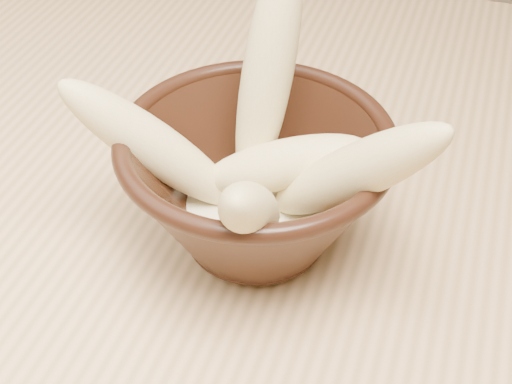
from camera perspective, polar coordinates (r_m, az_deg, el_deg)
table at (r=0.72m, az=-14.35°, el=-0.84°), size 1.20×0.80×0.75m
bowl at (r=0.50m, az=0.00°, el=0.77°), size 0.19×0.19×0.11m
milk_puddle at (r=0.52m, az=-0.00°, el=-1.39°), size 0.11×0.11×0.02m
banana_upright at (r=0.50m, az=0.94°, el=9.48°), size 0.06×0.09×0.19m
banana_left at (r=0.49m, az=-8.30°, el=3.67°), size 0.14×0.07×0.13m
banana_right at (r=0.46m, az=7.69°, el=1.49°), size 0.14×0.08×0.15m
banana_across at (r=0.49m, az=2.30°, el=2.22°), size 0.13×0.06×0.07m
banana_front at (r=0.44m, az=-0.45°, el=-1.64°), size 0.05×0.12×0.12m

